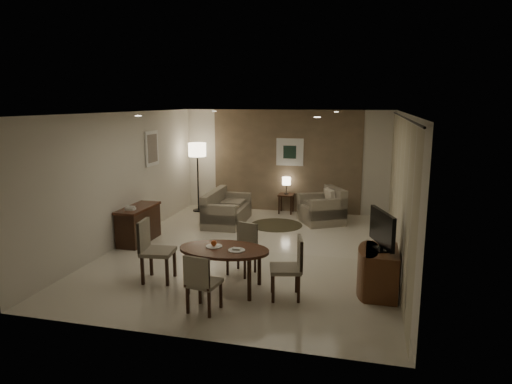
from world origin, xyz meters
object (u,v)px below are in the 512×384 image
(tv_cabinet, at_px, (381,272))
(side_table, at_px, (286,203))
(dining_table, at_px, (224,269))
(chair_right, at_px, (285,268))
(console_desk, at_px, (139,224))
(chair_left, at_px, (158,251))
(armchair, at_px, (322,206))
(sofa, at_px, (227,207))
(chair_near, at_px, (204,282))
(chair_far, at_px, (241,250))
(floor_lamp, at_px, (198,177))

(tv_cabinet, distance_m, side_table, 5.30)
(dining_table, xyz_separation_m, chair_right, (0.98, -0.07, 0.13))
(chair_right, bearing_deg, dining_table, -107.87)
(console_desk, distance_m, dining_table, 3.17)
(tv_cabinet, relative_size, chair_left, 0.88)
(armchair, bearing_deg, sofa, -105.18)
(dining_table, distance_m, chair_near, 0.79)
(chair_far, bearing_deg, chair_left, -137.83)
(console_desk, bearing_deg, chair_near, -47.69)
(chair_right, distance_m, armchair, 4.47)
(chair_left, bearing_deg, console_desk, 29.00)
(dining_table, bearing_deg, chair_far, 83.50)
(side_table, bearing_deg, console_desk, -128.09)
(console_desk, xyz_separation_m, armchair, (3.56, 2.47, 0.05))
(chair_near, xyz_separation_m, armchair, (1.09, 5.18, 0.00))
(chair_near, bearing_deg, floor_lamp, -58.95)
(floor_lamp, bearing_deg, console_desk, -94.22)
(console_desk, height_order, chair_left, chair_left)
(console_desk, xyz_separation_m, chair_near, (2.47, -2.72, 0.05))
(floor_lamp, bearing_deg, tv_cabinet, -43.22)
(chair_left, bearing_deg, dining_table, -101.31)
(chair_far, relative_size, chair_left, 0.84)
(tv_cabinet, bearing_deg, armchair, 108.53)
(console_desk, distance_m, floor_lamp, 2.95)
(tv_cabinet, relative_size, chair_near, 1.05)
(chair_near, height_order, chair_far, chair_far)
(sofa, bearing_deg, chair_right, -152.95)
(chair_far, xyz_separation_m, armchair, (0.97, 3.70, -0.00))
(console_desk, height_order, chair_near, chair_near)
(chair_right, distance_m, side_table, 5.34)
(side_table, bearing_deg, floor_lamp, -171.33)
(chair_left, xyz_separation_m, floor_lamp, (-1.14, 4.75, 0.41))
(armchair, height_order, floor_lamp, floor_lamp)
(sofa, bearing_deg, dining_table, -164.82)
(armchair, relative_size, side_table, 1.88)
(chair_left, xyz_separation_m, sofa, (-0.02, 3.76, -0.12))
(tv_cabinet, bearing_deg, dining_table, -169.57)
(tv_cabinet, relative_size, dining_table, 0.63)
(side_table, bearing_deg, armchair, -37.72)
(chair_left, bearing_deg, floor_lamp, 6.34)
(side_table, bearing_deg, chair_near, -90.70)
(chair_far, height_order, side_table, chair_far)
(tv_cabinet, height_order, floor_lamp, floor_lamp)
(dining_table, bearing_deg, chair_near, -92.95)
(chair_near, xyz_separation_m, side_table, (0.07, 5.97, -0.17))
(dining_table, height_order, armchair, armchair)
(dining_table, bearing_deg, sofa, 106.96)
(dining_table, distance_m, chair_far, 0.71)
(chair_near, relative_size, armchair, 0.89)
(chair_left, relative_size, side_table, 2.00)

